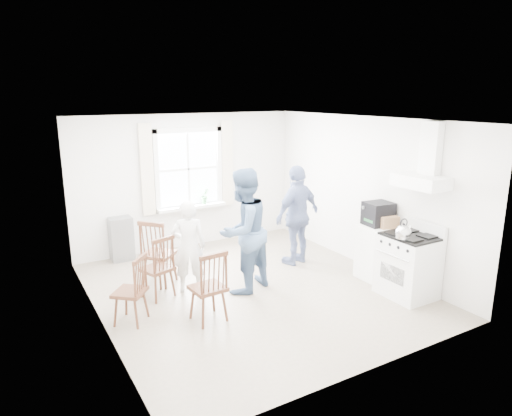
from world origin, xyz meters
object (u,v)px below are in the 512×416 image
(gas_stove, at_px, (408,265))
(low_cabinet, at_px, (377,253))
(windsor_chair_a, at_px, (161,261))
(person_left, at_px, (189,247))
(person_mid, at_px, (243,231))
(windsor_chair_c, at_px, (136,282))
(stereo_stack, at_px, (378,214))
(person_right, at_px, (298,215))
(windsor_chair_b, at_px, (212,280))

(gas_stove, height_order, low_cabinet, gas_stove)
(windsor_chair_a, relative_size, person_left, 0.68)
(person_mid, bearing_deg, windsor_chair_c, -15.35)
(stereo_stack, height_order, person_right, person_right)
(windsor_chair_c, relative_size, person_left, 0.65)
(low_cabinet, relative_size, windsor_chair_c, 0.96)
(windsor_chair_c, bearing_deg, stereo_stack, -6.47)
(windsor_chair_b, bearing_deg, windsor_chair_a, 107.04)
(windsor_chair_b, height_order, person_right, person_right)
(person_left, distance_m, person_right, 2.13)
(windsor_chair_b, height_order, windsor_chair_c, windsor_chair_b)
(gas_stove, height_order, person_right, person_right)
(windsor_chair_a, xyz_separation_m, person_right, (2.57, 0.21, 0.29))
(windsor_chair_c, bearing_deg, gas_stove, -17.83)
(stereo_stack, xyz_separation_m, person_mid, (-2.13, 0.64, -0.13))
(gas_stove, distance_m, person_right, 2.10)
(windsor_chair_a, height_order, person_right, person_right)
(low_cabinet, bearing_deg, person_mid, 161.32)
(low_cabinet, relative_size, person_left, 0.63)
(windsor_chair_b, relative_size, person_left, 0.70)
(windsor_chair_c, height_order, person_left, person_left)
(person_right, bearing_deg, person_left, -9.90)
(stereo_stack, xyz_separation_m, windsor_chair_a, (-3.31, 0.98, -0.49))
(windsor_chair_a, height_order, windsor_chair_b, windsor_chair_b)
(stereo_stack, relative_size, person_right, 0.26)
(stereo_stack, height_order, windsor_chair_a, stereo_stack)
(stereo_stack, bearing_deg, windsor_chair_a, 163.60)
(windsor_chair_c, bearing_deg, low_cabinet, -7.50)
(person_left, xyz_separation_m, person_mid, (0.73, -0.39, 0.24))
(low_cabinet, distance_m, person_mid, 2.27)
(gas_stove, xyz_separation_m, windsor_chair_a, (-3.21, 1.74, 0.11))
(stereo_stack, distance_m, windsor_chair_a, 3.49)
(windsor_chair_b, distance_m, person_mid, 1.17)
(windsor_chair_c, xyz_separation_m, person_right, (3.10, 0.76, 0.31))
(stereo_stack, xyz_separation_m, windsor_chair_b, (-2.99, -0.08, -0.47))
(gas_stove, bearing_deg, low_cabinet, 84.32)
(low_cabinet, distance_m, windsor_chair_b, 2.96)
(stereo_stack, distance_m, windsor_chair_b, 3.03)
(windsor_chair_a, height_order, person_left, person_left)
(stereo_stack, relative_size, person_mid, 0.24)
(windsor_chair_a, bearing_deg, low_cabinet, -17.60)
(gas_stove, relative_size, low_cabinet, 1.24)
(person_left, bearing_deg, low_cabinet, -178.68)
(gas_stove, bearing_deg, windsor_chair_c, 162.17)
(windsor_chair_a, bearing_deg, person_mid, -15.66)
(person_left, bearing_deg, windsor_chair_a, 29.67)
(windsor_chair_b, relative_size, windsor_chair_c, 1.08)
(windsor_chair_b, bearing_deg, windsor_chair_c, 148.74)
(gas_stove, xyz_separation_m, stereo_stack, (0.10, 0.77, 0.60))
(windsor_chair_a, relative_size, windsor_chair_c, 1.04)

